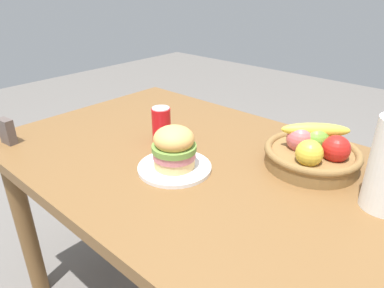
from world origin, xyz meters
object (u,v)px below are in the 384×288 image
(sandwich, at_px, (174,147))
(napkin_holder, at_px, (7,131))
(plate, at_px, (175,167))
(fruit_basket, at_px, (313,152))
(soda_can, at_px, (161,125))

(sandwich, bearing_deg, napkin_holder, -155.48)
(plate, distance_m, napkin_holder, 0.62)
(fruit_basket, distance_m, napkin_holder, 1.03)
(sandwich, relative_size, napkin_holder, 1.49)
(plate, distance_m, soda_can, 0.22)
(soda_can, relative_size, fruit_basket, 0.43)
(fruit_basket, bearing_deg, soda_can, -159.11)
(plate, relative_size, fruit_basket, 0.77)
(plate, distance_m, sandwich, 0.07)
(plate, height_order, sandwich, sandwich)
(fruit_basket, bearing_deg, sandwich, -135.36)
(soda_can, xyz_separation_m, napkin_holder, (-0.39, -0.37, -0.02))
(sandwich, relative_size, soda_can, 1.06)
(sandwich, distance_m, napkin_holder, 0.62)
(soda_can, bearing_deg, fruit_basket, 20.89)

